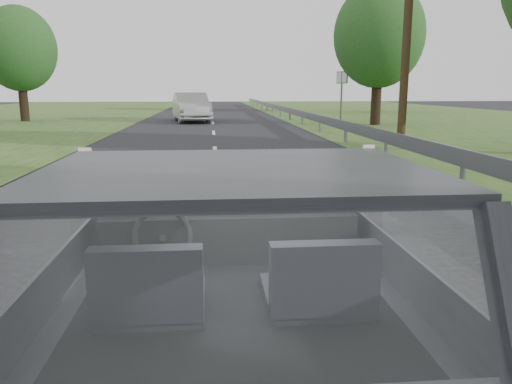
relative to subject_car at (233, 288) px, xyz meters
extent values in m
cube|color=#20222A|center=(0.00, 0.00, 0.00)|extent=(1.80, 4.00, 1.45)
cube|color=black|center=(0.00, 0.62, 0.12)|extent=(1.58, 0.45, 0.30)
cube|color=black|center=(-0.40, -0.29, 0.16)|extent=(0.50, 0.72, 0.42)
cube|color=black|center=(0.40, -0.29, 0.16)|extent=(0.50, 0.72, 0.42)
torus|color=black|center=(-0.40, 0.33, 0.20)|extent=(0.36, 0.36, 0.04)
ellipsoid|color=#A0A0A0|center=(0.15, 0.61, 0.35)|extent=(0.53, 0.27, 0.23)
cube|color=gray|center=(4.30, 10.00, -0.15)|extent=(0.05, 90.00, 0.32)
imported|color=#B1B1B1|center=(-1.17, 25.40, 0.07)|extent=(2.62, 5.04, 1.58)
cube|color=#0F441E|center=(7.06, 24.80, 0.63)|extent=(0.43, 1.06, 2.71)
cylinder|color=#45321A|center=(6.02, 13.15, 3.34)|extent=(0.30, 0.30, 8.13)
camera|label=1|loc=(-0.10, -2.52, 1.05)|focal=35.00mm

